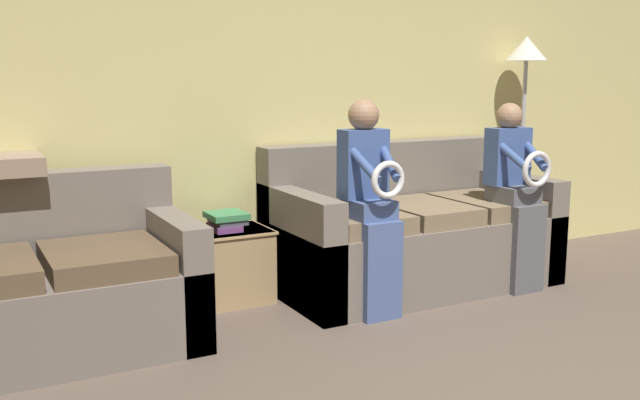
# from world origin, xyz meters

# --- Properties ---
(wall_back) EXTENTS (7.95, 0.06, 2.55)m
(wall_back) POSITION_xyz_m (0.00, 2.78, 1.27)
(wall_back) COLOR #DBCC7F
(wall_back) RESTS_ON ground_plane
(couch_main) EXTENTS (1.89, 0.94, 0.96)m
(couch_main) POSITION_xyz_m (0.44, 2.30, 0.35)
(couch_main) COLOR #70665B
(couch_main) RESTS_ON ground_plane
(couch_side) EXTENTS (1.56, 0.91, 0.90)m
(couch_side) POSITION_xyz_m (-1.94, 2.22, 0.32)
(couch_side) COLOR #70665B
(couch_side) RESTS_ON ground_plane
(child_left_seated) EXTENTS (0.29, 0.38, 1.28)m
(child_left_seated) POSITION_xyz_m (-0.12, 1.91, 0.72)
(child_left_seated) COLOR #475B8E
(child_left_seated) RESTS_ON ground_plane
(child_right_seated) EXTENTS (0.30, 0.37, 1.24)m
(child_right_seated) POSITION_xyz_m (1.01, 1.90, 0.69)
(child_right_seated) COLOR #56565B
(child_right_seated) RESTS_ON ground_plane
(side_shelf) EXTENTS (0.53, 0.41, 0.46)m
(side_shelf) POSITION_xyz_m (-0.80, 2.52, 0.24)
(side_shelf) COLOR tan
(side_shelf) RESTS_ON ground_plane
(book_stack) EXTENTS (0.23, 0.25, 0.11)m
(book_stack) POSITION_xyz_m (-0.80, 2.52, 0.53)
(book_stack) COLOR #7A4284
(book_stack) RESTS_ON side_shelf
(floor_lamp) EXTENTS (0.31, 0.31, 1.71)m
(floor_lamp) POSITION_xyz_m (1.66, 2.55, 1.43)
(floor_lamp) COLOR #2D2B28
(floor_lamp) RESTS_ON ground_plane
(throw_pillow) EXTENTS (0.42, 0.42, 0.10)m
(throw_pillow) POSITION_xyz_m (-2.06, 2.54, 0.95)
(throw_pillow) COLOR gray
(throw_pillow) RESTS_ON couch_side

